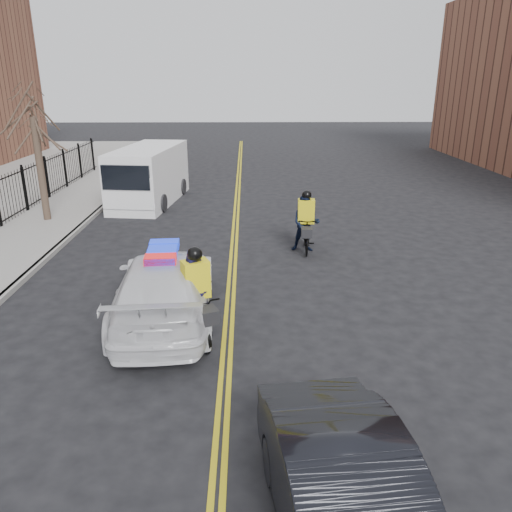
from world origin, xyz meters
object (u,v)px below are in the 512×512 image
Objects in this scene: police_cruiser at (165,286)px; cyclist_far at (306,227)px; cargo_van at (148,176)px; dark_sedan at (352,512)px; cyclist_near at (197,307)px.

cyclist_far is at bearing -132.49° from police_cruiser.
cargo_van reaches higher than cyclist_far.
police_cruiser is 6.32m from cyclist_far.
dark_sedan is at bearing -65.69° from cargo_van.
cyclist_far is at bearing -40.12° from cargo_van.
cyclist_near is at bearing -113.19° from cyclist_far.
cyclist_far reaches higher than police_cruiser.
cyclist_near is 6.74m from cyclist_far.
cargo_van reaches higher than dark_sedan.
dark_sedan is 1.97× the size of cyclist_near.
cyclist_near is (-2.30, 5.55, -0.00)m from dark_sedan.
cyclist_near is (3.43, -13.04, -0.50)m from cargo_van.
dark_sedan is 11.57m from cyclist_far.
cargo_van is 2.73× the size of cyclist_near.
dark_sedan is at bearing 111.66° from police_cruiser.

